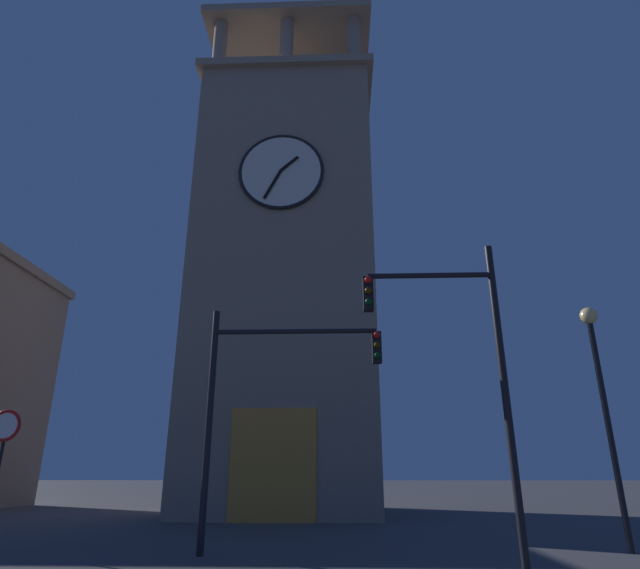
{
  "coord_description": "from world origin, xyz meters",
  "views": [
    {
      "loc": [
        -3.12,
        22.47,
        1.7
      ],
      "look_at": [
        -2.2,
        -2.21,
        10.6
      ],
      "focal_mm": 29.27,
      "sensor_mm": 36.0,
      "label": 1
    }
  ],
  "objects_px": {
    "clocktower": "(289,282)",
    "no_horn_sign": "(3,438)",
    "street_lamp": "(600,377)",
    "traffic_signal_far": "(269,385)",
    "traffic_signal_near": "(460,350)"
  },
  "relations": [
    {
      "from": "clocktower",
      "to": "no_horn_sign",
      "type": "distance_m",
      "value": 15.39
    },
    {
      "from": "traffic_signal_near",
      "to": "no_horn_sign",
      "type": "xyz_separation_m",
      "value": [
        10.85,
        -2.09,
        -1.63
      ]
    },
    {
      "from": "traffic_signal_near",
      "to": "traffic_signal_far",
      "type": "xyz_separation_m",
      "value": [
        4.24,
        -1.48,
        -0.47
      ]
    },
    {
      "from": "clocktower",
      "to": "no_horn_sign",
      "type": "relative_size",
      "value": 8.71
    },
    {
      "from": "street_lamp",
      "to": "traffic_signal_near",
      "type": "bearing_deg",
      "value": 29.63
    },
    {
      "from": "traffic_signal_near",
      "to": "traffic_signal_far",
      "type": "height_order",
      "value": "traffic_signal_near"
    },
    {
      "from": "traffic_signal_far",
      "to": "street_lamp",
      "type": "bearing_deg",
      "value": -174.93
    },
    {
      "from": "traffic_signal_far",
      "to": "no_horn_sign",
      "type": "bearing_deg",
      "value": -5.26
    },
    {
      "from": "traffic_signal_far",
      "to": "clocktower",
      "type": "bearing_deg",
      "value": -86.18
    },
    {
      "from": "street_lamp",
      "to": "clocktower",
      "type": "bearing_deg",
      "value": -52.23
    },
    {
      "from": "traffic_signal_far",
      "to": "street_lamp",
      "type": "distance_m",
      "value": 8.14
    },
    {
      "from": "clocktower",
      "to": "street_lamp",
      "type": "distance_m",
      "value": 16.09
    },
    {
      "from": "traffic_signal_far",
      "to": "no_horn_sign",
      "type": "height_order",
      "value": "traffic_signal_far"
    },
    {
      "from": "traffic_signal_near",
      "to": "street_lamp",
      "type": "bearing_deg",
      "value": -150.37
    },
    {
      "from": "clocktower",
      "to": "no_horn_sign",
      "type": "height_order",
      "value": "clocktower"
    }
  ]
}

